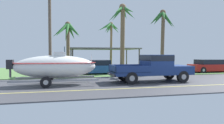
# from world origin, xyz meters

# --- Properties ---
(ground) EXTENTS (36.00, 22.00, 0.11)m
(ground) POSITION_xyz_m (0.00, 8.38, -0.01)
(ground) COLOR #424247
(pickup_truck_towing) EXTENTS (5.84, 2.15, 1.90)m
(pickup_truck_towing) POSITION_xyz_m (-0.72, 0.56, 1.05)
(pickup_truck_towing) COLOR navy
(pickup_truck_towing) RESTS_ON ground
(boat_on_trailer) EXTENTS (6.30, 2.34, 2.41)m
(boat_on_trailer) POSITION_xyz_m (-7.56, 0.56, 1.16)
(boat_on_trailer) COLOR gray
(boat_on_trailer) RESTS_ON ground
(parked_sedan_near) EXTENTS (4.35, 1.82, 1.38)m
(parked_sedan_near) POSITION_xyz_m (-3.74, 6.73, 0.67)
(parked_sedan_near) COLOR #234C89
(parked_sedan_near) RESTS_ON ground
(parked_sedan_far) EXTENTS (4.59, 1.83, 1.38)m
(parked_sedan_far) POSITION_xyz_m (8.19, 5.94, 0.67)
(parked_sedan_far) COLOR #B21E19
(parked_sedan_far) RESTS_ON ground
(carport_awning) EXTENTS (7.90, 5.22, 2.66)m
(carport_awning) POSITION_xyz_m (-2.43, 11.28, 2.55)
(carport_awning) COLOR #4C4238
(carport_awning) RESTS_ON ground
(palm_tree_near_left) EXTENTS (2.27, 3.16, 6.17)m
(palm_tree_near_left) POSITION_xyz_m (2.13, 5.11, 4.70)
(palm_tree_near_left) COLOR brown
(palm_tree_near_left) RESTS_ON ground
(palm_tree_near_right) EXTENTS (2.77, 3.07, 4.97)m
(palm_tree_near_right) POSITION_xyz_m (-6.71, 6.56, 3.84)
(palm_tree_near_right) COLOR brown
(palm_tree_near_right) RESTS_ON ground
(palm_tree_mid) EXTENTS (2.88, 2.91, 6.83)m
(palm_tree_mid) POSITION_xyz_m (-1.48, 6.35, 4.87)
(palm_tree_mid) COLOR brown
(palm_tree_mid) RESTS_ON ground
(palm_tree_far_left) EXTENTS (3.19, 3.06, 6.44)m
(palm_tree_far_left) POSITION_xyz_m (-0.69, 15.01, 5.20)
(palm_tree_far_left) COLOR brown
(palm_tree_far_left) RESTS_ON ground
(utility_pole) EXTENTS (0.24, 1.80, 8.48)m
(utility_pole) POSITION_xyz_m (-8.11, 4.57, 4.39)
(utility_pole) COLOR brown
(utility_pole) RESTS_ON ground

